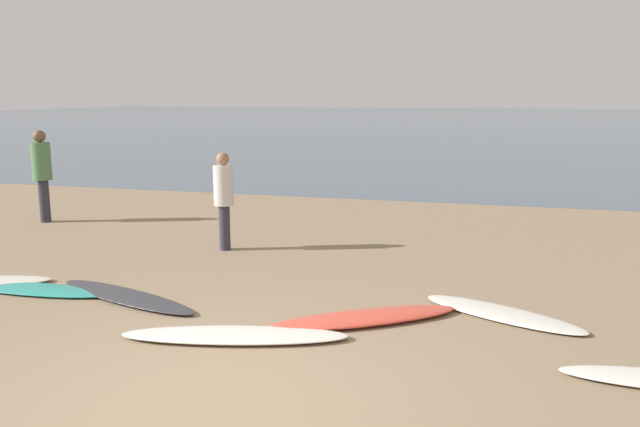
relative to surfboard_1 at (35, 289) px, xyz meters
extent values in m
cube|color=#8C7559|center=(3.43, 7.78, -0.13)|extent=(120.00, 120.00, 0.20)
cube|color=#475B6B|center=(3.43, 58.19, -0.03)|extent=(140.00, 100.00, 0.01)
ellipsoid|color=teal|center=(0.00, 0.00, 0.00)|extent=(2.12, 0.56, 0.06)
ellipsoid|color=#333338|center=(1.28, 0.04, 0.00)|extent=(2.35, 1.20, 0.07)
ellipsoid|color=silver|center=(3.08, -0.81, 0.01)|extent=(2.39, 1.06, 0.09)
ellipsoid|color=#D84C38|center=(4.26, 0.03, 0.02)|extent=(2.13, 1.63, 0.10)
ellipsoid|color=silver|center=(5.73, 0.63, 0.00)|extent=(1.97, 1.32, 0.06)
cylinder|color=#2D2D38|center=(-2.90, 3.87, 0.39)|extent=(0.20, 0.20, 0.83)
cylinder|color=#4C7A4C|center=(-2.90, 3.87, 1.16)|extent=(0.36, 0.36, 0.72)
sphere|color=brown|center=(-2.90, 3.87, 1.64)|extent=(0.24, 0.24, 0.24)
cylinder|color=#2D2D38|center=(1.43, 2.70, 0.33)|extent=(0.17, 0.17, 0.73)
cylinder|color=beige|center=(1.43, 2.70, 1.02)|extent=(0.32, 0.32, 0.63)
sphere|color=#936B4C|center=(1.43, 2.70, 1.44)|extent=(0.21, 0.21, 0.21)
camera|label=1|loc=(5.58, -6.55, 2.44)|focal=35.90mm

